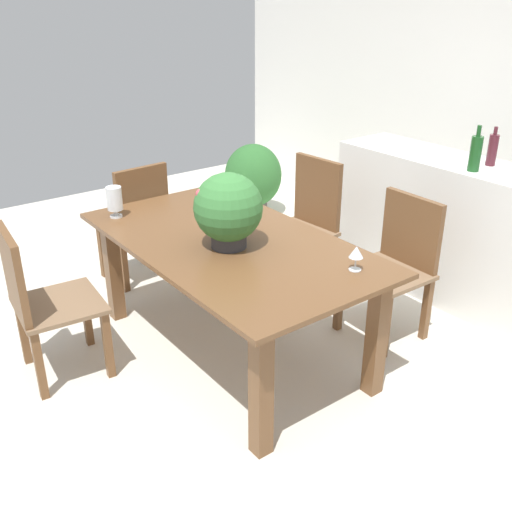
{
  "coord_description": "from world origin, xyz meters",
  "views": [
    {
      "loc": [
        2.55,
        -1.78,
        2.06
      ],
      "look_at": [
        0.03,
        0.13,
        0.61
      ],
      "focal_mm": 41.2,
      "sensor_mm": 36.0,
      "label": 1
    }
  ],
  "objects_px": {
    "chair_far_right": "(397,259)",
    "wine_bottle_clear": "(492,149)",
    "kitchen_counter": "(447,228)",
    "crystal_vase_center_near": "(223,191)",
    "chair_far_left": "(307,217)",
    "crystal_vase_left": "(114,200)",
    "wine_bottle_green": "(476,153)",
    "dining_table": "(230,259)",
    "flower_centerpiece": "(228,209)",
    "chair_head_end": "(138,218)",
    "chair_near_left": "(39,297)",
    "potted_plant_floor": "(253,178)",
    "wine_glass": "(356,253)"
  },
  "relations": [
    {
      "from": "crystal_vase_center_near",
      "to": "kitchen_counter",
      "type": "bearing_deg",
      "value": 61.49
    },
    {
      "from": "flower_centerpiece",
      "to": "wine_glass",
      "type": "relative_size",
      "value": 3.19
    },
    {
      "from": "dining_table",
      "to": "flower_centerpiece",
      "type": "relative_size",
      "value": 4.42
    },
    {
      "from": "chair_far_right",
      "to": "crystal_vase_left",
      "type": "height_order",
      "value": "crystal_vase_left"
    },
    {
      "from": "chair_far_right",
      "to": "crystal_vase_left",
      "type": "bearing_deg",
      "value": -129.34
    },
    {
      "from": "wine_glass",
      "to": "potted_plant_floor",
      "type": "bearing_deg",
      "value": 153.68
    },
    {
      "from": "chair_far_left",
      "to": "wine_bottle_green",
      "type": "distance_m",
      "value": 1.22
    },
    {
      "from": "crystal_vase_center_near",
      "to": "wine_glass",
      "type": "height_order",
      "value": "crystal_vase_center_near"
    },
    {
      "from": "wine_bottle_clear",
      "to": "crystal_vase_center_near",
      "type": "bearing_deg",
      "value": -123.29
    },
    {
      "from": "chair_near_left",
      "to": "chair_far_left",
      "type": "xyz_separation_m",
      "value": [
        0.0,
        1.97,
        0.02
      ]
    },
    {
      "from": "chair_near_left",
      "to": "chair_head_end",
      "type": "xyz_separation_m",
      "value": [
        -0.78,
        0.99,
        0.0
      ]
    },
    {
      "from": "dining_table",
      "to": "wine_bottle_clear",
      "type": "height_order",
      "value": "wine_bottle_clear"
    },
    {
      "from": "chair_head_end",
      "to": "flower_centerpiece",
      "type": "bearing_deg",
      "value": 82.91
    },
    {
      "from": "wine_bottle_clear",
      "to": "chair_head_end",
      "type": "bearing_deg",
      "value": -133.55
    },
    {
      "from": "wine_glass",
      "to": "wine_bottle_clear",
      "type": "relative_size",
      "value": 0.52
    },
    {
      "from": "wine_glass",
      "to": "kitchen_counter",
      "type": "relative_size",
      "value": 0.08
    },
    {
      "from": "chair_far_right",
      "to": "wine_bottle_green",
      "type": "relative_size",
      "value": 3.09
    },
    {
      "from": "chair_far_right",
      "to": "wine_bottle_clear",
      "type": "height_order",
      "value": "wine_bottle_clear"
    },
    {
      "from": "chair_far_left",
      "to": "crystal_vase_left",
      "type": "height_order",
      "value": "chair_far_left"
    },
    {
      "from": "chair_near_left",
      "to": "chair_far_right",
      "type": "height_order",
      "value": "chair_near_left"
    },
    {
      "from": "chair_head_end",
      "to": "crystal_vase_center_near",
      "type": "height_order",
      "value": "crystal_vase_center_near"
    },
    {
      "from": "chair_far_right",
      "to": "wine_bottle_clear",
      "type": "distance_m",
      "value": 0.99
    },
    {
      "from": "chair_near_left",
      "to": "chair_head_end",
      "type": "bearing_deg",
      "value": -46.57
    },
    {
      "from": "flower_centerpiece",
      "to": "potted_plant_floor",
      "type": "relative_size",
      "value": 0.6
    },
    {
      "from": "crystal_vase_left",
      "to": "potted_plant_floor",
      "type": "distance_m",
      "value": 2.26
    },
    {
      "from": "flower_centerpiece",
      "to": "crystal_vase_left",
      "type": "relative_size",
      "value": 2.15
    },
    {
      "from": "chair_head_end",
      "to": "wine_bottle_clear",
      "type": "distance_m",
      "value": 2.51
    },
    {
      "from": "chair_near_left",
      "to": "kitchen_counter",
      "type": "xyz_separation_m",
      "value": [
        0.69,
        2.68,
        -0.02
      ]
    },
    {
      "from": "wine_bottle_clear",
      "to": "potted_plant_floor",
      "type": "relative_size",
      "value": 0.36
    },
    {
      "from": "crystal_vase_left",
      "to": "wine_bottle_green",
      "type": "relative_size",
      "value": 0.67
    },
    {
      "from": "kitchen_counter",
      "to": "wine_bottle_green",
      "type": "relative_size",
      "value": 5.94
    },
    {
      "from": "crystal_vase_left",
      "to": "wine_bottle_clear",
      "type": "bearing_deg",
      "value": 60.44
    },
    {
      "from": "crystal_vase_left",
      "to": "wine_bottle_clear",
      "type": "relative_size",
      "value": 0.77
    },
    {
      "from": "chair_far_left",
      "to": "flower_centerpiece",
      "type": "xyz_separation_m",
      "value": [
        0.5,
        -1.04,
        0.44
      ]
    },
    {
      "from": "wine_bottle_clear",
      "to": "potted_plant_floor",
      "type": "xyz_separation_m",
      "value": [
        -2.32,
        -0.22,
        -0.72
      ]
    },
    {
      "from": "flower_centerpiece",
      "to": "wine_glass",
      "type": "distance_m",
      "value": 0.73
    },
    {
      "from": "chair_far_right",
      "to": "crystal_vase_center_near",
      "type": "bearing_deg",
      "value": -141.78
    },
    {
      "from": "crystal_vase_center_near",
      "to": "chair_far_left",
      "type": "bearing_deg",
      "value": 84.0
    },
    {
      "from": "wine_glass",
      "to": "wine_bottle_green",
      "type": "xyz_separation_m",
      "value": [
        -0.23,
        1.28,
        0.27
      ]
    },
    {
      "from": "dining_table",
      "to": "potted_plant_floor",
      "type": "relative_size",
      "value": 2.65
    },
    {
      "from": "kitchen_counter",
      "to": "crystal_vase_center_near",
      "type": "bearing_deg",
      "value": -118.51
    },
    {
      "from": "chair_near_left",
      "to": "chair_far_right",
      "type": "relative_size",
      "value": 1.01
    },
    {
      "from": "chair_far_left",
      "to": "flower_centerpiece",
      "type": "bearing_deg",
      "value": -68.16
    },
    {
      "from": "dining_table",
      "to": "wine_bottle_green",
      "type": "height_order",
      "value": "wine_bottle_green"
    },
    {
      "from": "dining_table",
      "to": "wine_glass",
      "type": "distance_m",
      "value": 0.79
    },
    {
      "from": "chair_far_left",
      "to": "dining_table",
      "type": "bearing_deg",
      "value": -70.42
    },
    {
      "from": "chair_far_right",
      "to": "wine_bottle_green",
      "type": "xyz_separation_m",
      "value": [
        0.06,
        0.59,
        0.6
      ]
    },
    {
      "from": "chair_head_end",
      "to": "chair_far_right",
      "type": "relative_size",
      "value": 1.01
    },
    {
      "from": "chair_head_end",
      "to": "flower_centerpiece",
      "type": "height_order",
      "value": "flower_centerpiece"
    },
    {
      "from": "chair_far_left",
      "to": "kitchen_counter",
      "type": "xyz_separation_m",
      "value": [
        0.69,
        0.72,
        -0.03
      ]
    }
  ]
}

